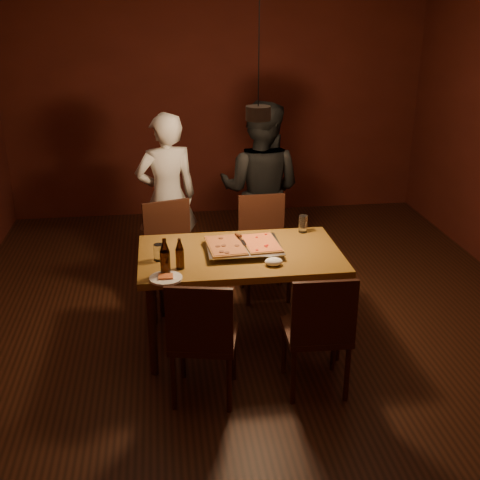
{
  "coord_description": "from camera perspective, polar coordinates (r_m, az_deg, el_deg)",
  "views": [
    {
      "loc": [
        -0.7,
        -4.25,
        2.49
      ],
      "look_at": [
        -0.15,
        -0.16,
        0.85
      ],
      "focal_mm": 45.0,
      "sensor_mm": 36.0,
      "label": 1
    }
  ],
  "objects": [
    {
      "name": "beer_bottle_b",
      "position": [
        4.19,
        -5.74,
        -1.31
      ],
      "size": [
        0.06,
        0.06,
        0.22
      ],
      "color": "black",
      "rests_on": "dining_table"
    },
    {
      "name": "pendant_lamp",
      "position": [
        4.37,
        1.74,
        12.06
      ],
      "size": [
        0.18,
        0.18,
        1.1
      ],
      "color": "black",
      "rests_on": "ceiling"
    },
    {
      "name": "pizza_meat",
      "position": [
        4.46,
        -1.38,
        -0.5
      ],
      "size": [
        0.29,
        0.43,
        0.02
      ],
      "primitive_type": "cube",
      "rotation": [
        0.0,
        0.0,
        0.08
      ],
      "color": "maroon",
      "rests_on": "pizza_tray"
    },
    {
      "name": "chair_far_left",
      "position": [
        5.23,
        -6.56,
        -0.37
      ],
      "size": [
        0.52,
        0.52,
        0.49
      ],
      "rotation": [
        0.0,
        0.0,
        3.41
      ],
      "color": "#38190F",
      "rests_on": "floor"
    },
    {
      "name": "chair_near_right",
      "position": [
        3.98,
        7.54,
        -7.89
      ],
      "size": [
        0.43,
        0.43,
        0.49
      ],
      "rotation": [
        0.0,
        0.0,
        -0.03
      ],
      "color": "#38190F",
      "rests_on": "floor"
    },
    {
      "name": "chair_near_left",
      "position": [
        3.88,
        -3.63,
        -8.59
      ],
      "size": [
        0.5,
        0.5,
        0.49
      ],
      "rotation": [
        0.0,
        0.0,
        -0.21
      ],
      "color": "#38190F",
      "rests_on": "floor"
    },
    {
      "name": "water_glass_left",
      "position": [
        4.36,
        -7.68,
        -1.17
      ],
      "size": [
        0.08,
        0.08,
        0.12
      ],
      "primitive_type": "cylinder",
      "color": "silver",
      "rests_on": "dining_table"
    },
    {
      "name": "water_glass_right",
      "position": [
        4.87,
        5.99,
        1.53
      ],
      "size": [
        0.07,
        0.07,
        0.14
      ],
      "primitive_type": "cylinder",
      "color": "silver",
      "rests_on": "dining_table"
    },
    {
      "name": "plate_slice",
      "position": [
        4.08,
        -7.05,
        -3.61
      ],
      "size": [
        0.22,
        0.22,
        0.03
      ],
      "color": "white",
      "rests_on": "dining_table"
    },
    {
      "name": "pizza_tray",
      "position": [
        4.49,
        0.33,
        -0.76
      ],
      "size": [
        0.59,
        0.5,
        0.05
      ],
      "primitive_type": "cube",
      "rotation": [
        0.0,
        0.0,
        0.09
      ],
      "color": "silver",
      "rests_on": "dining_table"
    },
    {
      "name": "diner_dark",
      "position": [
        5.68,
        1.94,
        4.72
      ],
      "size": [
        1.0,
        0.91,
        1.67
      ],
      "primitive_type": "imported",
      "rotation": [
        0.0,
        0.0,
        2.72
      ],
      "color": "black",
      "rests_on": "floor"
    },
    {
      "name": "spatula",
      "position": [
        4.49,
        0.32,
        -0.25
      ],
      "size": [
        0.14,
        0.25,
        0.04
      ],
      "primitive_type": null,
      "rotation": [
        0.0,
        0.0,
        0.2
      ],
      "color": "silver",
      "rests_on": "pizza_tray"
    },
    {
      "name": "diner_white",
      "position": [
        5.65,
        -6.93,
        4.02
      ],
      "size": [
        0.65,
        0.51,
        1.58
      ],
      "primitive_type": "imported",
      "rotation": [
        0.0,
        0.0,
        3.39
      ],
      "color": "silver",
      "rests_on": "floor"
    },
    {
      "name": "chair_far_right",
      "position": [
        5.37,
        2.23,
        0.33
      ],
      "size": [
        0.43,
        0.43,
        0.49
      ],
      "rotation": [
        0.0,
        0.0,
        3.17
      ],
      "color": "#38190F",
      "rests_on": "floor"
    },
    {
      "name": "dining_table",
      "position": [
        4.51,
        0.0,
        -2.05
      ],
      "size": [
        1.5,
        0.9,
        0.75
      ],
      "color": "olive",
      "rests_on": "floor"
    },
    {
      "name": "napkin",
      "position": [
        4.26,
        3.21,
        -2.06
      ],
      "size": [
        0.13,
        0.1,
        0.05
      ],
      "primitive_type": "ellipsoid",
      "color": "white",
      "rests_on": "dining_table"
    },
    {
      "name": "pizza_cheese",
      "position": [
        4.5,
        2.02,
        -0.28
      ],
      "size": [
        0.28,
        0.41,
        0.02
      ],
      "primitive_type": "cube",
      "rotation": [
        0.0,
        0.0,
        0.08
      ],
      "color": "gold",
      "rests_on": "pizza_tray"
    },
    {
      "name": "beer_bottle_a",
      "position": [
        4.1,
        -7.13,
        -1.59
      ],
      "size": [
        0.07,
        0.07,
        0.26
      ],
      "color": "black",
      "rests_on": "dining_table"
    },
    {
      "name": "room_shell",
      "position": [
        4.44,
        1.68,
        7.47
      ],
      "size": [
        6.0,
        6.0,
        6.0
      ],
      "color": "#35190E",
      "rests_on": "ground"
    }
  ]
}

